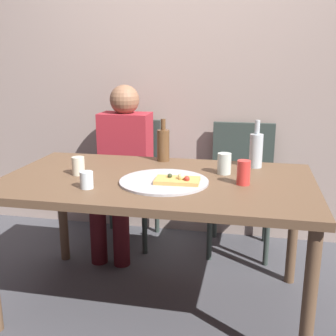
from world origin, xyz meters
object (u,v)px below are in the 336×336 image
at_px(beer_bottle, 256,149).
at_px(guest_in_sweater, 122,161).
at_px(tumbler_far, 78,166).
at_px(wine_bottle, 163,144).
at_px(chair_left, 129,173).
at_px(tumbler_near, 87,180).
at_px(soda_can, 244,173).
at_px(chair_right, 241,179).
at_px(wine_glass, 224,164).
at_px(pizza_slice_last, 178,180).
at_px(dining_table, 157,191).
at_px(pizza_tray, 164,181).

relative_size(beer_bottle, guest_in_sweater, 0.23).
xyz_separation_m(beer_bottle, tumbler_far, (-0.93, -0.36, -0.05)).
distance_m(wine_bottle, chair_left, 0.69).
xyz_separation_m(tumbler_near, soda_can, (0.74, 0.22, 0.02)).
distance_m(chair_right, guest_in_sweater, 0.86).
height_order(wine_bottle, wine_glass, wine_bottle).
bearing_deg(tumbler_far, chair_left, 89.67).
bearing_deg(guest_in_sweater, wine_bottle, 138.27).
bearing_deg(tumbler_far, wine_bottle, 46.38).
bearing_deg(pizza_slice_last, guest_in_sweater, 124.48).
distance_m(pizza_slice_last, beer_bottle, 0.57).
distance_m(dining_table, beer_bottle, 0.63).
xyz_separation_m(pizza_slice_last, guest_in_sweater, (-0.55, 0.80, -0.12)).
relative_size(dining_table, guest_in_sweater, 1.39).
bearing_deg(chair_left, wine_glass, 137.17).
height_order(pizza_tray, beer_bottle, beer_bottle).
bearing_deg(dining_table, beer_bottle, 33.53).
xyz_separation_m(chair_right, guest_in_sweater, (-0.84, -0.15, 0.13)).
height_order(tumbler_far, chair_right, chair_right).
bearing_deg(soda_can, wine_bottle, 141.20).
bearing_deg(guest_in_sweater, tumbler_near, 97.90).
xyz_separation_m(wine_bottle, beer_bottle, (0.55, -0.04, 0.00)).
height_order(soda_can, chair_right, chair_right).
bearing_deg(tumbler_near, dining_table, 39.56).
relative_size(pizza_tray, tumbler_near, 5.46).
xyz_separation_m(beer_bottle, chair_right, (-0.09, 0.52, -0.33)).
relative_size(pizza_slice_last, beer_bottle, 0.83).
bearing_deg(tumbler_near, wine_glass, 32.08).
relative_size(pizza_tray, beer_bottle, 1.66).
relative_size(pizza_slice_last, wine_bottle, 0.88).
xyz_separation_m(pizza_tray, guest_in_sweater, (-0.47, 0.78, -0.11)).
xyz_separation_m(tumbler_near, wine_glass, (0.63, 0.39, 0.02)).
distance_m(dining_table, guest_in_sweater, 0.82).
relative_size(beer_bottle, chair_right, 0.30).
xyz_separation_m(chair_left, chair_right, (0.84, 0.00, 0.00)).
bearing_deg(pizza_tray, tumbler_far, 174.11).
height_order(wine_bottle, chair_left, wine_bottle).
distance_m(pizza_slice_last, tumbler_far, 0.56).
distance_m(wine_bottle, tumbler_near, 0.66).
height_order(pizza_tray, tumbler_near, tumbler_near).
height_order(dining_table, chair_right, chair_right).
height_order(chair_left, guest_in_sweater, guest_in_sweater).
xyz_separation_m(dining_table, chair_right, (0.42, 0.86, -0.15)).
bearing_deg(tumbler_far, soda_can, 0.05).
distance_m(pizza_tray, pizza_slice_last, 0.08).
relative_size(pizza_tray, tumbler_far, 4.61).
xyz_separation_m(beer_bottle, soda_can, (-0.06, -0.36, -0.04)).
height_order(wine_bottle, tumbler_far, wine_bottle).
bearing_deg(dining_table, tumbler_near, -140.44).
distance_m(wine_bottle, wine_glass, 0.45).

